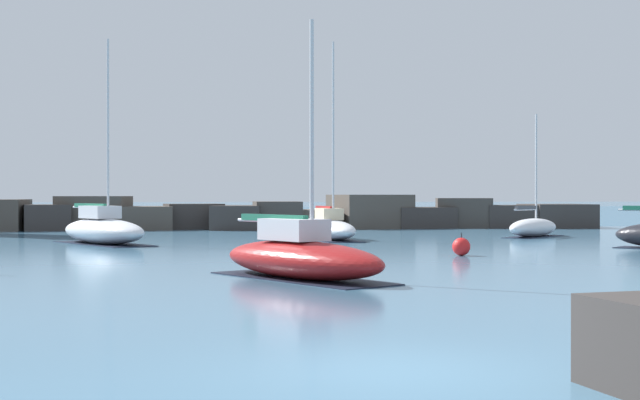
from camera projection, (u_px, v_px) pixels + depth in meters
ground_plane at (390, 369)px, 12.72m from camera, size 600.00×600.00×0.00m
open_sea_beyond at (205, 213)px, 123.88m from camera, size 400.00×116.00×0.01m
breakwater_jetty at (242, 215)px, 64.89m from camera, size 54.18×7.12×2.50m
sailboat_moored_2 at (103, 229)px, 45.07m from camera, size 5.90×7.83×10.30m
sailboat_moored_3 at (300, 257)px, 26.38m from camera, size 5.39×7.13×7.60m
sailboat_moored_4 at (330, 228)px, 49.33m from camera, size 2.77×7.08×10.88m
sailboat_moored_6 at (533, 227)px, 52.73m from camera, size 5.18×5.17×7.31m
mooring_buoy_orange_near at (461, 247)px, 36.30m from camera, size 0.74×0.74×0.94m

